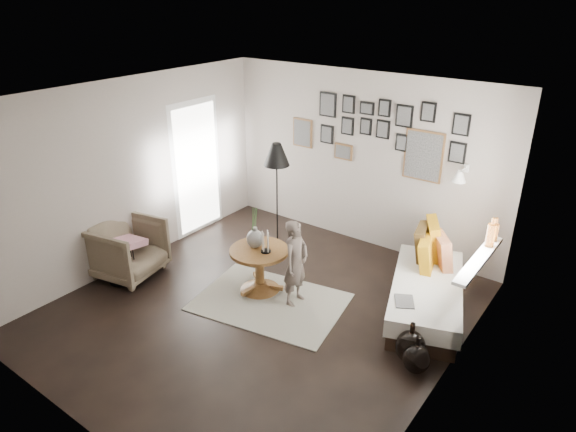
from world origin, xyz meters
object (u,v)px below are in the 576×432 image
Objects in this scene: magazine_basket at (121,266)px; child at (296,263)px; floor_lamp at (277,158)px; daybed at (429,289)px; armchair at (127,249)px; vase at (255,235)px; pedestal_table at (260,271)px; demijohn_small at (416,359)px; demijohn_large at (410,346)px.

magazine_basket is 0.40× the size of child.
floor_lamp is 2.61m from magazine_basket.
armchair is at bearing -174.89° from daybed.
pedestal_table is at bearing -14.04° from vase.
demijohn_small is (2.29, -0.27, -0.11)m from pedestal_table.
demijohn_large is at bearing -96.92° from daybed.
armchair is (-3.65, -1.65, 0.11)m from daybed.
vase is 0.63× the size of armchair.
vase is at bearing 175.78° from demijohn_large.
demijohn_large is 1.10× the size of demijohn_small.
magazine_basket is 3.99m from demijohn_small.
pedestal_table is 1.70m from floor_lamp.
floor_lamp reaches higher than vase.
floor_lamp is (-0.50, 1.12, 0.64)m from vase.
armchair is at bearing 108.57° from child.
demijohn_large is (2.25, -0.17, -0.58)m from vase.
armchair is 2.39m from child.
pedestal_table reaches higher than demijohn_small.
armchair is at bearing -156.06° from pedestal_table.
vase is at bearing -65.84° from floor_lamp.
daybed is 4.03m from magazine_basket.
armchair is 0.25m from magazine_basket.
pedestal_table is 2.31m from demijohn_small.
pedestal_table is 0.38× the size of daybed.
demijohn_large reaches higher than demijohn_small.
pedestal_table is 2.18m from demijohn_large.
floor_lamp is (-0.58, 1.14, 1.12)m from pedestal_table.
daybed is at bearing 24.68° from pedestal_table.
pedestal_table is 1.59× the size of demijohn_large.
vase is at bearing 91.05° from child.
demijohn_small is at bearing -44.35° from demijohn_large.
pedestal_table reaches higher than magazine_basket.
pedestal_table is 0.61m from child.
demijohn_small is (0.35, -1.16, -0.11)m from daybed.
armchair is 4.04m from demijohn_small.
pedestal_table is 1.74× the size of demijohn_small.
pedestal_table is at bearing 93.46° from child.
floor_lamp is at bearing 114.16° from vase.
child is (2.25, 0.80, 0.17)m from armchair.
demijohn_small is (2.37, -0.29, -0.60)m from vase.
daybed is 1.23× the size of floor_lamp.
daybed reaches higher than demijohn_large.
pedestal_table is 0.68× the size of child.
floor_lamp is at bearing 153.98° from demijohn_small.
daybed is (1.94, 0.89, 0.00)m from pedestal_table.
floor_lamp is at bearing 44.72° from child.
child is (2.19, 0.97, 0.34)m from magazine_basket.
armchair reaches higher than demijohn_large.
vase is 1.25× the size of demijohn_small.
armchair reaches higher than magazine_basket.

